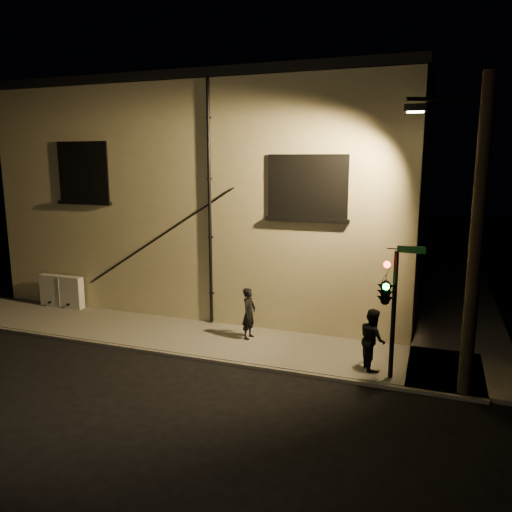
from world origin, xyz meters
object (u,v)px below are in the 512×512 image
at_px(streetlamp_pole, 473,235).
at_px(traffic_signal, 386,290).
at_px(pedestrian_b, 372,339).
at_px(pedestrian_a, 249,313).
at_px(utility_cabinet, 62,291).

bearing_deg(streetlamp_pole, traffic_signal, 176.32).
relative_size(pedestrian_b, streetlamp_pole, 0.22).
relative_size(traffic_signal, streetlamp_pole, 0.46).
height_order(pedestrian_b, traffic_signal, traffic_signal).
bearing_deg(pedestrian_a, utility_cabinet, 90.71).
bearing_deg(utility_cabinet, pedestrian_b, -8.69).
bearing_deg(traffic_signal, pedestrian_b, 123.75).
bearing_deg(pedestrian_a, traffic_signal, -103.85).
bearing_deg(utility_cabinet, pedestrian_a, -5.48).
bearing_deg(pedestrian_a, pedestrian_b, -98.81).
height_order(pedestrian_b, streetlamp_pole, streetlamp_pole).
bearing_deg(pedestrian_b, traffic_signal, -170.66).
relative_size(utility_cabinet, streetlamp_pole, 0.25).
height_order(utility_cabinet, streetlamp_pole, streetlamp_pole).
bearing_deg(streetlamp_pole, utility_cabinet, 170.18).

